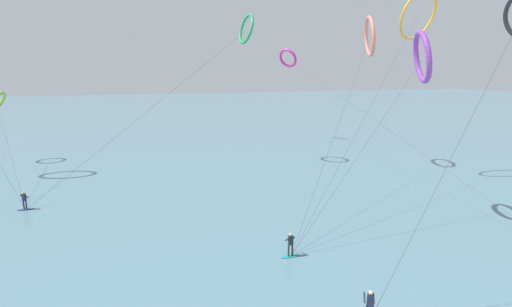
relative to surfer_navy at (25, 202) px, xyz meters
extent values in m
cube|color=slate|center=(17.58, 72.33, -0.78)|extent=(400.00, 200.00, 0.08)
ellipsoid|color=navy|center=(0.00, -0.01, -0.71)|extent=(1.40, 0.40, 0.06)
cylinder|color=#191E38|center=(-0.12, 0.07, -0.28)|extent=(0.12, 0.12, 0.80)
cylinder|color=#191E38|center=(0.12, -0.08, -0.28)|extent=(0.12, 0.12, 0.80)
cube|color=#191E38|center=(0.00, -0.01, 0.43)|extent=(0.38, 0.34, 0.62)
sphere|color=tan|center=(0.00, -0.01, 0.85)|extent=(0.22, 0.22, 0.22)
cylinder|color=#191E38|center=(-0.19, 0.23, 0.48)|extent=(0.35, 0.47, 0.39)
cylinder|color=#191E38|center=(0.19, -0.01, 0.48)|extent=(0.35, 0.47, 0.39)
ellipsoid|color=teal|center=(19.09, -15.49, -0.71)|extent=(1.40, 0.40, 0.06)
cylinder|color=#1E2823|center=(18.95, -15.51, -0.28)|extent=(0.12, 0.12, 0.80)
cylinder|color=#1E2823|center=(19.23, -15.47, -0.28)|extent=(0.12, 0.12, 0.80)
cube|color=#1E2823|center=(19.09, -15.49, 0.43)|extent=(0.34, 0.24, 0.62)
sphere|color=tan|center=(19.09, -15.49, 0.85)|extent=(0.22, 0.22, 0.22)
cylinder|color=#1E2823|center=(18.87, -15.40, 0.48)|extent=(0.15, 0.51, 0.39)
cylinder|color=#1E2823|center=(19.31, -15.34, 0.48)|extent=(0.15, 0.51, 0.39)
cube|color=#191E38|center=(20.15, -23.05, 0.43)|extent=(0.38, 0.33, 0.62)
sphere|color=tan|center=(20.15, -23.05, 0.85)|extent=(0.22, 0.22, 0.22)
cylinder|color=#191E38|center=(20.34, -23.03, 0.48)|extent=(0.32, 0.49, 0.39)
cylinder|color=#191E38|center=(19.95, -22.82, 0.48)|extent=(0.32, 0.49, 0.39)
torus|color=purple|center=(31.16, -12.23, 12.45)|extent=(2.90, 4.20, 4.10)
cylinder|color=#3F3F3F|center=(25.12, -13.86, 5.71)|extent=(12.09, 3.29, 13.08)
torus|color=#199351|center=(23.89, 10.98, 16.48)|extent=(1.67, 3.91, 3.75)
cylinder|color=#3F3F3F|center=(11.94, 5.49, 7.75)|extent=(23.91, 11.02, 17.16)
cylinder|color=#3F3F3F|center=(24.86, -23.58, 9.87)|extent=(9.44, 1.09, 21.39)
torus|color=#CC288E|center=(35.60, 25.70, 13.46)|extent=(3.45, 3.87, 3.22)
cylinder|color=#3F3F3F|center=(36.03, 1.55, 6.22)|extent=(0.88, 48.30, 14.10)
torus|color=#EA7260|center=(37.52, 4.62, 15.44)|extent=(2.74, 4.84, 4.84)
cylinder|color=#3F3F3F|center=(28.30, -5.43, 7.21)|extent=(18.46, 20.14, 16.08)
torus|color=orange|center=(39.06, -1.77, 17.17)|extent=(5.65, 3.42, 5.00)
cylinder|color=#3F3F3F|center=(29.07, -8.63, 8.11)|extent=(19.99, 13.75, 17.88)
cylinder|color=#3F3F3F|center=(-3.58, 10.68, 3.18)|extent=(7.19, 21.39, 8.02)
camera|label=1|loc=(9.57, -37.64, 11.48)|focal=27.32mm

